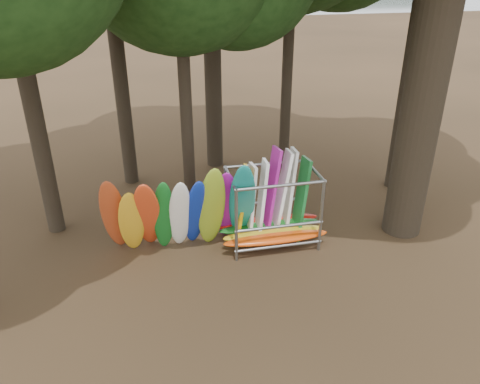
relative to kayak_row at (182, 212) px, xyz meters
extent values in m
plane|color=#47331E|center=(2.07, -0.74, -1.34)|extent=(120.00, 120.00, 0.00)
plane|color=gray|center=(2.07, 59.26, -1.34)|extent=(160.00, 160.00, 0.00)
cylinder|color=black|center=(-3.78, 2.20, 4.85)|extent=(0.50, 0.50, 12.37)
cylinder|color=black|center=(-1.43, 5.31, 4.22)|extent=(0.51, 0.51, 11.11)
cylinder|color=black|center=(4.64, 5.41, 4.15)|extent=(0.40, 0.40, 10.98)
cylinder|color=black|center=(0.52, 2.69, 3.46)|extent=(0.39, 0.39, 9.60)
ellipsoid|color=#B5411D|center=(-1.83, 0.17, 0.02)|extent=(0.77, 1.57, 2.82)
ellipsoid|color=gold|center=(-1.39, -0.03, -0.14)|extent=(0.77, 1.47, 2.52)
ellipsoid|color=red|center=(-0.96, -0.03, 0.01)|extent=(0.81, 1.94, 2.86)
ellipsoid|color=#136621|center=(-0.52, 0.00, -0.07)|extent=(0.66, 1.25, 2.64)
ellipsoid|color=white|center=(-0.08, -0.06, -0.06)|extent=(0.68, 1.43, 2.67)
ellipsoid|color=#0E2A9C|center=(0.36, 0.00, -0.07)|extent=(0.77, 1.55, 2.66)
ellipsoid|color=#8AA823|center=(0.80, -0.11, 0.10)|extent=(0.85, 1.38, 2.97)
ellipsoid|color=#A4149A|center=(1.24, 0.22, -0.05)|extent=(0.77, 1.36, 2.67)
ellipsoid|color=#15827D|center=(1.68, -0.07, 0.14)|extent=(0.97, 1.81, 3.08)
ellipsoid|color=#DF480C|center=(2.60, -0.45, -0.92)|extent=(3.12, 0.55, 0.24)
ellipsoid|color=gold|center=(2.60, -0.17, -0.92)|extent=(3.04, 0.55, 0.24)
ellipsoid|color=#16651D|center=(2.60, 0.25, -0.92)|extent=(3.12, 0.55, 0.24)
ellipsoid|color=red|center=(2.60, 0.53, -0.92)|extent=(3.24, 0.55, 0.24)
cube|color=#D5A20B|center=(1.71, 0.21, -0.13)|extent=(0.50, 0.74, 2.44)
cube|color=silver|center=(2.01, 0.30, -0.14)|extent=(0.33, 0.78, 2.42)
cube|color=white|center=(2.30, 0.18, -0.06)|extent=(0.39, 0.76, 2.58)
cube|color=#981984|center=(2.60, 0.29, 0.10)|extent=(0.56, 0.83, 2.88)
cube|color=white|center=(2.90, 0.21, 0.06)|extent=(0.58, 0.78, 2.80)
cube|color=white|center=(3.20, 0.36, 0.03)|extent=(0.41, 0.78, 2.77)
cube|color=#17692B|center=(3.50, 0.14, -0.07)|extent=(0.44, 0.79, 2.55)
camera|label=1|loc=(-0.88, -11.39, 6.30)|focal=35.00mm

